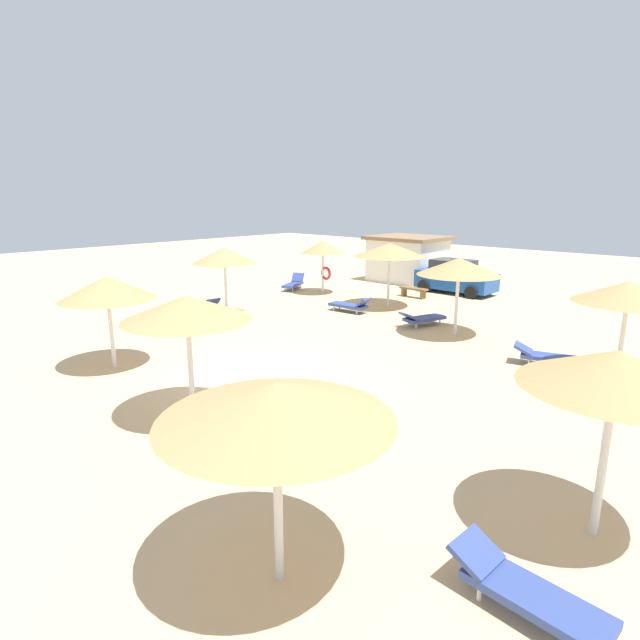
# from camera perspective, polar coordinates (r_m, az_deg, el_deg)

# --- Properties ---
(ground_plane) EXTENTS (80.00, 80.00, 0.00)m
(ground_plane) POSITION_cam_1_polar(r_m,az_deg,el_deg) (14.16, -8.35, -6.85)
(ground_plane) COLOR #D1B284
(parasol_0) EXTENTS (3.18, 3.18, 2.90)m
(parasol_0) POSITION_cam_1_polar(r_m,az_deg,el_deg) (23.01, 7.78, 7.76)
(parasol_0) COLOR silver
(parasol_0) RESTS_ON ground
(parasol_1) EXTENTS (2.66, 2.66, 2.85)m
(parasol_1) POSITION_cam_1_polar(r_m,az_deg,el_deg) (15.10, 31.21, 2.65)
(parasol_1) COLOR silver
(parasol_1) RESTS_ON ground
(parasol_2) EXTENTS (2.20, 2.20, 2.72)m
(parasol_2) POSITION_cam_1_polar(r_m,az_deg,el_deg) (26.11, 0.32, 8.08)
(parasol_2) COLOR silver
(parasol_2) RESTS_ON ground
(parasol_3) EXTENTS (2.62, 2.62, 2.88)m
(parasol_3) POSITION_cam_1_polar(r_m,az_deg,el_deg) (8.19, 30.20, -4.84)
(parasol_3) COLOR silver
(parasol_3) RESTS_ON ground
(parasol_4) EXTENTS (2.83, 2.83, 2.85)m
(parasol_4) POSITION_cam_1_polar(r_m,az_deg,el_deg) (11.43, -14.65, 1.28)
(parasol_4) COLOR silver
(parasol_4) RESTS_ON ground
(parasol_5) EXTENTS (2.94, 2.94, 2.82)m
(parasol_5) POSITION_cam_1_polar(r_m,az_deg,el_deg) (18.70, 15.26, 5.77)
(parasol_5) COLOR silver
(parasol_5) RESTS_ON ground
(parasol_6) EXTENTS (2.60, 2.60, 2.89)m
(parasol_6) POSITION_cam_1_polar(r_m,az_deg,el_deg) (21.30, -10.63, 7.09)
(parasol_6) COLOR silver
(parasol_6) RESTS_ON ground
(parasol_7) EXTENTS (2.97, 2.97, 2.77)m
(parasol_7) POSITION_cam_1_polar(r_m,az_deg,el_deg) (6.29, -4.94, -9.10)
(parasol_7) COLOR silver
(parasol_7) RESTS_ON ground
(parasol_8) EXTENTS (2.69, 2.69, 2.72)m
(parasol_8) POSITION_cam_1_polar(r_m,az_deg,el_deg) (15.81, -22.68, 3.30)
(parasol_8) COLOR silver
(parasol_8) RESTS_ON ground
(lounger_0) EXTENTS (1.94, 0.81, 0.73)m
(lounger_0) POSITION_cam_1_polar(r_m,az_deg,el_deg) (22.17, 3.44, 1.68)
(lounger_0) COLOR #33478C
(lounger_0) RESTS_ON ground
(lounger_1) EXTENTS (2.02, 1.18, 0.61)m
(lounger_1) POSITION_cam_1_polar(r_m,az_deg,el_deg) (16.60, 23.97, -3.69)
(lounger_1) COLOR #33478C
(lounger_1) RESTS_ON ground
(lounger_2) EXTENTS (1.36, 1.95, 0.80)m
(lounger_2) POSITION_cam_1_polar(r_m,az_deg,el_deg) (27.61, -2.96, 4.10)
(lounger_2) COLOR #33478C
(lounger_2) RESTS_ON ground
(lounger_3) EXTENTS (1.95, 0.76, 0.62)m
(lounger_3) POSITION_cam_1_polar(r_m,az_deg,el_deg) (7.41, 21.87, -26.18)
(lounger_3) COLOR #33478C
(lounger_3) RESTS_ON ground
(lounger_4) EXTENTS (1.94, 0.86, 0.75)m
(lounger_4) POSITION_cam_1_polar(r_m,az_deg,el_deg) (12.36, -3.45, -8.26)
(lounger_4) COLOR #33478C
(lounger_4) RESTS_ON ground
(lounger_5) EXTENTS (1.18, 2.02, 0.61)m
(lounger_5) POSITION_cam_1_polar(r_m,az_deg,el_deg) (20.19, 11.30, 0.20)
(lounger_5) COLOR #33478C
(lounger_5) RESTS_ON ground
(lounger_6) EXTENTS (1.93, 0.82, 0.74)m
(lounger_6) POSITION_cam_1_polar(r_m,az_deg,el_deg) (22.63, -12.82, 1.61)
(lounger_6) COLOR #33478C
(lounger_6) RESTS_ON ground
(bench_0) EXTENTS (1.50, 0.40, 0.49)m
(bench_0) POSITION_cam_1_polar(r_m,az_deg,el_deg) (25.77, 10.40, 3.25)
(bench_0) COLOR brown
(bench_0) RESTS_ON ground
(parked_car) EXTENTS (4.03, 2.03, 1.72)m
(parked_car) POSITION_cam_1_polar(r_m,az_deg,el_deg) (27.39, 14.85, 4.64)
(parked_car) COLOR #194C9E
(parked_car) RESTS_ON ground
(beach_cabana) EXTENTS (4.16, 3.64, 2.63)m
(beach_cabana) POSITION_cam_1_polar(r_m,az_deg,el_deg) (30.64, 9.75, 6.80)
(beach_cabana) COLOR white
(beach_cabana) RESTS_ON ground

